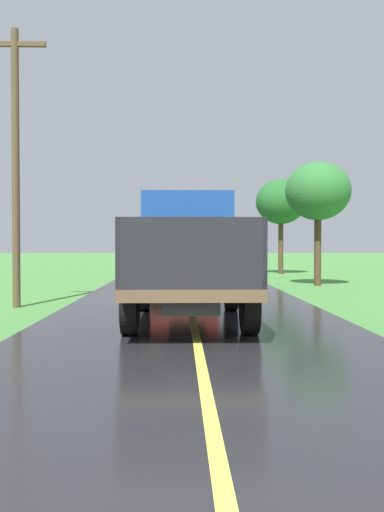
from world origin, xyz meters
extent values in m
cube|color=#2D2D30|center=(-0.10, 10.90, 0.68)|extent=(0.90, 5.51, 0.24)
cube|color=brown|center=(-0.10, 10.90, 0.88)|extent=(2.30, 5.80, 0.20)
cube|color=#1E479E|center=(-0.10, 12.85, 1.93)|extent=(2.10, 1.90, 1.90)
cube|color=black|center=(-0.10, 13.80, 2.26)|extent=(1.78, 0.02, 0.76)
cube|color=#232328|center=(-1.21, 9.92, 1.53)|extent=(0.08, 3.85, 1.10)
cube|color=#232328|center=(1.01, 9.92, 1.53)|extent=(0.08, 3.85, 1.10)
cube|color=#232328|center=(-0.10, 8.04, 1.53)|extent=(2.30, 0.08, 1.10)
cube|color=#232328|center=(-0.10, 11.81, 1.53)|extent=(2.30, 0.08, 1.10)
cylinder|color=black|center=(-1.15, 12.70, 0.58)|extent=(0.28, 1.00, 1.00)
cylinder|color=black|center=(0.95, 12.70, 0.58)|extent=(0.28, 1.00, 1.00)
cylinder|color=black|center=(-1.15, 9.30, 0.58)|extent=(0.28, 1.00, 1.00)
cylinder|color=black|center=(0.95, 9.30, 0.58)|extent=(0.28, 1.00, 1.00)
ellipsoid|color=#A1B830|center=(0.03, 11.44, 1.18)|extent=(0.54, 0.65, 0.46)
ellipsoid|color=#91CA21|center=(-0.82, 9.66, 1.80)|extent=(0.44, 0.56, 0.44)
ellipsoid|color=#91C12D|center=(0.40, 11.52, 1.19)|extent=(0.48, 0.48, 0.42)
ellipsoid|color=#A1C123|center=(-0.82, 11.39, 1.17)|extent=(0.48, 0.51, 0.37)
ellipsoid|color=#94B920|center=(-0.72, 8.72, 1.76)|extent=(0.50, 0.50, 0.48)
ellipsoid|color=#93C31F|center=(-0.94, 9.35, 1.45)|extent=(0.59, 0.57, 0.51)
ellipsoid|color=#93B921|center=(-0.25, 9.37, 1.51)|extent=(0.42, 0.46, 0.48)
ellipsoid|color=#94BE29|center=(-0.44, 8.71, 1.44)|extent=(0.57, 0.61, 0.52)
ellipsoid|color=#8FC71E|center=(0.19, 9.45, 1.17)|extent=(0.54, 0.58, 0.39)
ellipsoid|color=#97B229|center=(0.74, 9.81, 1.14)|extent=(0.54, 0.68, 0.45)
ellipsoid|color=#A3BF21|center=(-0.72, 11.28, 1.80)|extent=(0.50, 0.46, 0.38)
cube|color=#2D2D30|center=(-0.14, 20.28, 0.68)|extent=(0.90, 5.51, 0.24)
cube|color=brown|center=(-0.14, 20.28, 0.88)|extent=(2.30, 5.80, 0.20)
cube|color=gold|center=(-0.14, 22.23, 1.93)|extent=(2.10, 1.90, 1.90)
cube|color=black|center=(-0.14, 23.18, 2.26)|extent=(1.78, 0.02, 0.76)
cube|color=maroon|center=(-1.25, 19.30, 1.53)|extent=(0.08, 3.85, 1.10)
cube|color=maroon|center=(0.97, 19.30, 1.53)|extent=(0.08, 3.85, 1.10)
cube|color=maroon|center=(-0.14, 17.42, 1.53)|extent=(2.30, 0.08, 1.10)
cube|color=maroon|center=(-0.14, 21.19, 1.53)|extent=(2.30, 0.08, 1.10)
cylinder|color=black|center=(-1.19, 22.08, 0.58)|extent=(0.28, 1.00, 1.00)
cylinder|color=black|center=(0.91, 22.08, 0.58)|extent=(0.28, 1.00, 1.00)
cylinder|color=black|center=(-1.19, 18.68, 0.58)|extent=(0.28, 1.00, 1.00)
cylinder|color=black|center=(0.91, 18.68, 0.58)|extent=(0.28, 1.00, 1.00)
ellipsoid|color=#A2B426|center=(-0.75, 20.76, 1.51)|extent=(0.43, 0.56, 0.52)
ellipsoid|color=#A4C62C|center=(0.19, 20.19, 1.45)|extent=(0.49, 0.58, 0.46)
ellipsoid|color=#97B824|center=(0.26, 20.62, 1.15)|extent=(0.52, 0.54, 0.44)
ellipsoid|color=#9AB821|center=(-0.64, 20.09, 1.16)|extent=(0.58, 0.66, 0.51)
ellipsoid|color=#9AC120|center=(-0.06, 17.87, 1.47)|extent=(0.48, 0.61, 0.40)
ellipsoid|color=#8EC822|center=(0.24, 20.52, 1.76)|extent=(0.57, 0.55, 0.51)
ellipsoid|color=#A2BB23|center=(-0.82, 20.27, 1.82)|extent=(0.53, 0.57, 0.47)
ellipsoid|color=#9BC629|center=(-0.61, 19.76, 1.47)|extent=(0.41, 0.51, 0.41)
ellipsoid|color=#97CA25|center=(0.34, 17.81, 1.13)|extent=(0.60, 0.66, 0.43)
ellipsoid|color=#9CC11F|center=(0.00, 20.09, 1.78)|extent=(0.56, 0.60, 0.41)
ellipsoid|color=#97B72F|center=(0.37, 18.73, 1.45)|extent=(0.42, 0.42, 0.45)
ellipsoid|color=#93C01D|center=(0.25, 18.92, 1.46)|extent=(0.56, 0.71, 0.51)
cylinder|color=brown|center=(-4.59, 14.06, 3.64)|extent=(0.20, 0.20, 7.28)
cube|color=brown|center=(-4.59, 14.06, 6.88)|extent=(1.61, 0.12, 0.12)
cylinder|color=#4C3823|center=(5.38, 29.61, 1.46)|extent=(0.28, 0.28, 2.93)
ellipsoid|color=#236028|center=(5.38, 29.61, 4.05)|extent=(2.80, 2.80, 2.52)
cylinder|color=#4C3823|center=(5.24, 21.13, 1.38)|extent=(0.28, 0.28, 2.76)
ellipsoid|color=#2D7033|center=(5.24, 21.13, 3.79)|extent=(2.59, 2.59, 2.33)
camera|label=1|loc=(-0.28, 0.02, 1.67)|focal=37.24mm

